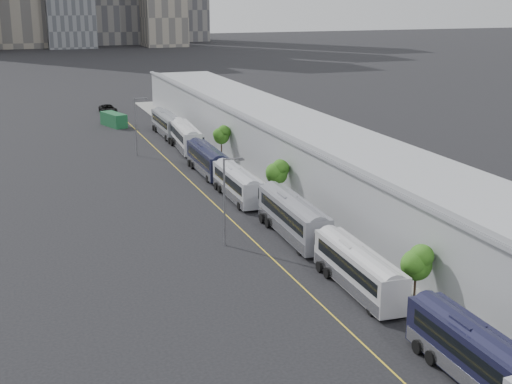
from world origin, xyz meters
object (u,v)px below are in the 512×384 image
bus_6 (185,139)px  suv (108,109)px  bus_3 (293,221)px  bus_1 (480,363)px  street_lamp_far (137,122)px  bus_7 (167,126)px  bus_2 (358,273)px  bus_5 (207,162)px  shipping_container (114,120)px  bus_4 (237,186)px  street_lamp_near (226,195)px

bus_6 → suv: size_ratio=2.28×
bus_6 → bus_3: bearing=-86.0°
bus_1 → street_lamp_far: 70.48m
bus_3 → street_lamp_far: bearing=102.4°
bus_1 → bus_7: 83.74m
street_lamp_far → suv: (1.60, 40.16, -4.09)m
bus_1 → bus_2: bearing=91.0°
bus_2 → street_lamp_far: bearing=99.3°
bus_2 → bus_3: bus_3 is taller
bus_1 → bus_7: size_ratio=0.97×
bus_5 → street_lamp_far: (-6.54, 13.75, 3.37)m
bus_3 → bus_7: 54.59m
shipping_container → bus_7: bearing=-74.8°
street_lamp_far → shipping_container: 25.41m
shipping_container → suv: (1.21, 15.03, -0.37)m
bus_4 → street_lamp_near: bearing=-111.1°
bus_3 → bus_4: (-0.91, 14.50, -0.18)m
bus_1 → bus_2: (-0.13, 15.35, -0.05)m
shipping_container → bus_6: bearing=-89.7°
bus_2 → suv: bearing=95.2°
bus_7 → shipping_container: bus_7 is taller
suv → bus_4: bearing=-90.7°
bus_2 → street_lamp_near: size_ratio=1.46×
bus_5 → suv: 54.14m
bus_1 → street_lamp_near: size_ratio=1.51×
bus_4 → bus_5: (0.05, 12.60, 0.06)m
suv → bus_5: bearing=-89.6°
bus_3 → bus_6: 42.58m
bus_6 → street_lamp_near: bearing=-95.0°
bus_2 → bus_7: 68.39m
bus_2 → suv: 94.99m
bus_4 → street_lamp_far: 27.36m
shipping_container → bus_1: bearing=-102.4°
shipping_container → suv: size_ratio=1.11×
bus_5 → shipping_container: bus_5 is taller
bus_6 → street_lamp_far: size_ratio=1.59×
bus_1 → shipping_container: size_ratio=1.94×
bus_5 → shipping_container: bearing=100.0°
shipping_container → bus_3: bearing=-100.6°
bus_6 → street_lamp_far: (-7.52, -1.72, 3.27)m
bus_5 → bus_7: (0.93, 27.48, 0.07)m
bus_1 → shipping_container: (-7.00, 95.14, -0.36)m
suv → bus_7: bearing=-82.3°
bus_3 → street_lamp_far: street_lamp_far is taller
street_lamp_far → bus_6: bearing=12.9°
bus_5 → street_lamp_near: 28.07m
bus_7 → shipping_container: size_ratio=2.00×
bus_1 → bus_7: bus_7 is taller
bus_3 → suv: bearing=96.2°
bus_4 → bus_1: bearing=-88.1°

